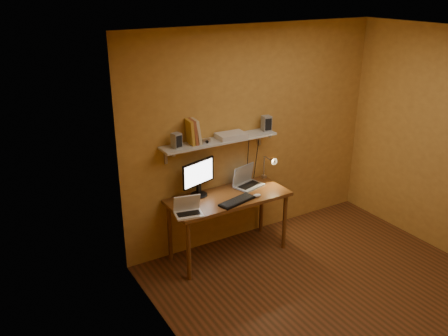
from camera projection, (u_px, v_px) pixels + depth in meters
room at (350, 180)px, 4.42m from camera, size 3.44×3.24×2.64m
desk at (228, 203)px, 5.42m from camera, size 1.40×0.60×0.75m
wall_shelf at (220, 141)px, 5.32m from camera, size 1.40×0.25×0.21m
monitor at (199, 176)px, 5.32m from camera, size 0.45×0.25×0.42m
laptop at (246, 180)px, 5.64m from camera, size 0.38×0.32×0.25m
netbook at (188, 209)px, 4.95m from camera, size 0.32×0.26×0.21m
keyboard at (237, 201)px, 5.24m from camera, size 0.47×0.25×0.02m
mouse at (257, 195)px, 5.36m from camera, size 0.11×0.08×0.03m
desk_lamp at (270, 165)px, 5.73m from camera, size 0.09×0.23×0.38m
speaker_left at (177, 141)px, 5.02m from camera, size 0.11×0.11×0.16m
speaker_right at (266, 123)px, 5.58m from camera, size 0.11×0.11×0.18m
books at (193, 132)px, 5.13m from camera, size 0.15×0.19×0.27m
shelf_camera at (206, 141)px, 5.16m from camera, size 0.10×0.04×0.06m
router at (231, 135)px, 5.35m from camera, size 0.34×0.23×0.05m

